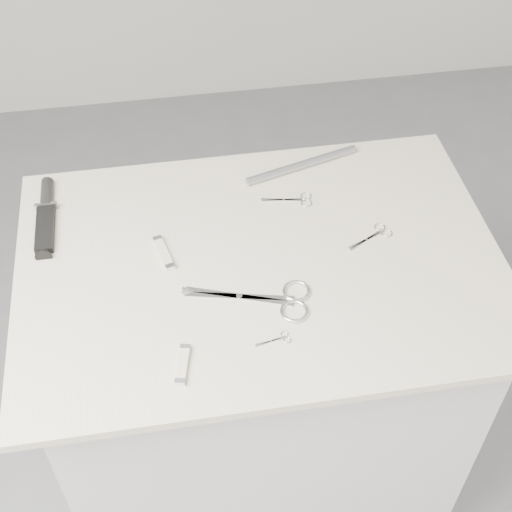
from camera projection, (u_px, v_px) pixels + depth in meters
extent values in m
cube|color=gray|center=(259.00, 470.00, 2.14)|extent=(4.00, 4.00, 0.01)
cube|color=silver|center=(260.00, 386.00, 1.81)|extent=(0.90, 0.60, 0.90)
cube|color=beige|center=(260.00, 263.00, 1.48)|extent=(1.00, 0.70, 0.02)
cube|color=silver|center=(239.00, 297.00, 1.40)|extent=(0.22, 0.09, 0.00)
cylinder|color=silver|center=(239.00, 296.00, 1.40)|extent=(0.01, 0.01, 0.01)
torus|color=silver|center=(296.00, 291.00, 1.40)|extent=(0.06, 0.06, 0.01)
torus|color=silver|center=(294.00, 311.00, 1.37)|extent=(0.06, 0.06, 0.01)
cube|color=silver|center=(366.00, 240.00, 1.51)|extent=(0.09, 0.06, 0.00)
cylinder|color=silver|center=(366.00, 240.00, 1.51)|extent=(0.01, 0.01, 0.00)
torus|color=silver|center=(380.00, 227.00, 1.53)|extent=(0.03, 0.03, 0.00)
torus|color=silver|center=(387.00, 233.00, 1.52)|extent=(0.03, 0.03, 0.00)
cube|color=silver|center=(284.00, 200.00, 1.59)|extent=(0.10, 0.03, 0.00)
cylinder|color=silver|center=(284.00, 200.00, 1.59)|extent=(0.01, 0.01, 0.00)
torus|color=silver|center=(306.00, 196.00, 1.60)|extent=(0.03, 0.03, 0.00)
torus|color=silver|center=(306.00, 203.00, 1.58)|extent=(0.03, 0.03, 0.00)
cube|color=silver|center=(271.00, 341.00, 1.32)|extent=(0.06, 0.02, 0.00)
cylinder|color=silver|center=(271.00, 341.00, 1.32)|extent=(0.00, 0.00, 0.00)
torus|color=silver|center=(284.00, 334.00, 1.33)|extent=(0.02, 0.02, 0.00)
torus|color=silver|center=(287.00, 340.00, 1.33)|extent=(0.02, 0.02, 0.00)
cube|color=black|center=(45.00, 228.00, 1.52)|extent=(0.04, 0.14, 0.02)
cube|color=#999CA2|center=(46.00, 206.00, 1.57)|extent=(0.05, 0.01, 0.02)
cylinder|color=black|center=(47.00, 194.00, 1.60)|extent=(0.03, 0.09, 0.03)
cube|color=beige|center=(164.00, 253.00, 1.47)|extent=(0.04, 0.10, 0.01)
cube|color=silver|center=(158.00, 239.00, 1.50)|extent=(0.02, 0.02, 0.01)
cube|color=silver|center=(170.00, 267.00, 1.45)|extent=(0.02, 0.02, 0.01)
cube|color=beige|center=(183.00, 365.00, 1.28)|extent=(0.04, 0.08, 0.01)
cube|color=silver|center=(185.00, 348.00, 1.31)|extent=(0.02, 0.01, 0.01)
cube|color=silver|center=(180.00, 382.00, 1.26)|extent=(0.02, 0.01, 0.01)
cylinder|color=#999CA2|center=(302.00, 165.00, 1.66)|extent=(0.28, 0.10, 0.02)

